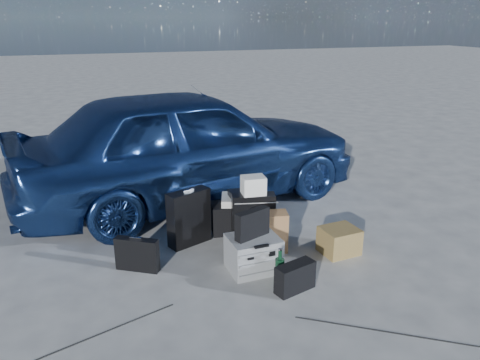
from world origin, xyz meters
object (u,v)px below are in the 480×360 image
at_px(pelican_case, 253,254).
at_px(car, 189,145).
at_px(suitcase_right, 253,218).
at_px(duffel_bag, 241,217).
at_px(briefcase, 137,254).
at_px(cardboard_box, 339,241).
at_px(green_bottle, 280,267).
at_px(suitcase_left, 189,218).

bearing_deg(pelican_case, car, 91.68).
distance_m(suitcase_right, duffel_bag, 0.33).
xyz_separation_m(pelican_case, briefcase, (-1.05, 0.37, -0.01)).
bearing_deg(duffel_bag, pelican_case, -92.40).
xyz_separation_m(duffel_bag, cardboard_box, (0.77, -0.84, -0.03)).
distance_m(duffel_bag, green_bottle, 1.18).
bearing_deg(pelican_case, briefcase, 159.09).
bearing_deg(briefcase, suitcase_left, 64.65).
bearing_deg(green_bottle, briefcase, 150.34).
relative_size(briefcase, suitcase_left, 0.71).
distance_m(cardboard_box, green_bottle, 0.89).
relative_size(suitcase_left, green_bottle, 1.78).
bearing_deg(briefcase, pelican_case, 13.10).
xyz_separation_m(suitcase_left, duffel_bag, (0.63, 0.11, -0.13)).
bearing_deg(cardboard_box, green_bottle, -157.94).
relative_size(briefcase, suitcase_right, 0.77).
distance_m(car, suitcase_left, 1.37).
xyz_separation_m(suitcase_left, cardboard_box, (1.40, -0.73, -0.16)).
bearing_deg(suitcase_right, duffel_bag, 109.23).
bearing_deg(car, suitcase_left, 155.89).
bearing_deg(briefcase, cardboard_box, 22.71).
bearing_deg(cardboard_box, duffel_bag, 132.63).
bearing_deg(duffel_bag, cardboard_box, -37.54).
bearing_deg(pelican_case, green_bottle, -67.60).
bearing_deg(green_bottle, duffel_bag, 87.57).
bearing_deg(cardboard_box, briefcase, 170.31).
xyz_separation_m(car, green_bottle, (0.25, -2.32, -0.59)).
height_order(pelican_case, suitcase_right, suitcase_right).
bearing_deg(green_bottle, cardboard_box, 22.06).
bearing_deg(duffel_bag, car, 114.66).
xyz_separation_m(suitcase_right, green_bottle, (-0.08, -0.87, -0.11)).
bearing_deg(suitcase_right, green_bottle, -80.82).
distance_m(briefcase, green_bottle, 1.37).
xyz_separation_m(suitcase_left, suitcase_right, (0.66, -0.19, -0.03)).
distance_m(suitcase_left, suitcase_right, 0.69).
bearing_deg(suitcase_left, duffel_bag, -11.01).
height_order(pelican_case, green_bottle, pelican_case).
height_order(pelican_case, briefcase, pelican_case).
height_order(suitcase_right, cardboard_box, suitcase_right).
height_order(suitcase_right, green_bottle, suitcase_right).
height_order(briefcase, green_bottle, green_bottle).
bearing_deg(briefcase, green_bottle, 2.74).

